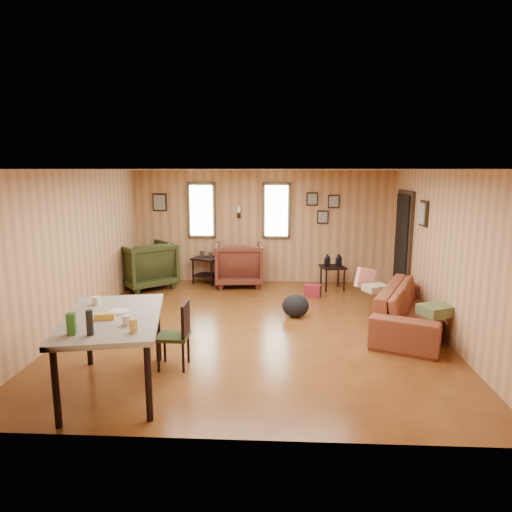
{
  "coord_description": "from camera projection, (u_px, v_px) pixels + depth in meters",
  "views": [
    {
      "loc": [
        0.37,
        -6.72,
        2.39
      ],
      "look_at": [
        0.0,
        0.4,
        1.05
      ],
      "focal_mm": 32.0,
      "sensor_mm": 36.0,
      "label": 1
    }
  ],
  "objects": [
    {
      "name": "recliner_green",
      "position": [
        146.0,
        263.0,
        9.37
      ],
      "size": [
        1.38,
        1.38,
        1.04
      ],
      "primitive_type": "imported",
      "rotation": [
        0.0,
        0.0,
        -2.43
      ],
      "color": "#2A3216",
      "rests_on": "ground"
    },
    {
      "name": "backpack",
      "position": [
        296.0,
        306.0,
        7.52
      ],
      "size": [
        0.52,
        0.44,
        0.38
      ],
      "rotation": [
        0.0,
        0.0,
        -0.28
      ],
      "color": "black",
      "rests_on": "ground"
    },
    {
      "name": "sofa_pillows",
      "position": [
        400.0,
        295.0,
        6.98
      ],
      "size": [
        1.19,
        1.86,
        0.39
      ],
      "rotation": [
        0.0,
        0.0,
        0.44
      ],
      "color": "brown",
      "rests_on": "sofa"
    },
    {
      "name": "room",
      "position": [
        266.0,
        248.0,
        7.09
      ],
      "size": [
        5.54,
        6.04,
        2.44
      ],
      "color": "brown",
      "rests_on": "ground"
    },
    {
      "name": "side_table",
      "position": [
        333.0,
        265.0,
        9.23
      ],
      "size": [
        0.54,
        0.54,
        0.74
      ],
      "rotation": [
        0.0,
        0.0,
        0.19
      ],
      "color": "black",
      "rests_on": "ground"
    },
    {
      "name": "dining_table",
      "position": [
        112.0,
        323.0,
        4.91
      ],
      "size": [
        1.31,
        1.83,
        1.09
      ],
      "rotation": [
        0.0,
        0.0,
        0.2
      ],
      "color": "gray",
      "rests_on": "ground"
    },
    {
      "name": "recliner_brown",
      "position": [
        239.0,
        262.0,
        9.59
      ],
      "size": [
        1.06,
        1.01,
        1.0
      ],
      "primitive_type": "imported",
      "rotation": [
        0.0,
        0.0,
        3.25
      ],
      "color": "#552519",
      "rests_on": "ground"
    },
    {
      "name": "cooler",
      "position": [
        313.0,
        291.0,
        8.79
      ],
      "size": [
        0.35,
        0.29,
        0.22
      ],
      "rotation": [
        0.0,
        0.0,
        -0.25
      ],
      "color": "maroon",
      "rests_on": "ground"
    },
    {
      "name": "end_table",
      "position": [
        207.0,
        265.0,
        9.77
      ],
      "size": [
        0.69,
        0.66,
        0.69
      ],
      "rotation": [
        0.0,
        0.0,
        -0.38
      ],
      "color": "black",
      "rests_on": "ground"
    },
    {
      "name": "sofa",
      "position": [
        415.0,
        301.0,
        6.86
      ],
      "size": [
        1.53,
        2.37,
        0.9
      ],
      "primitive_type": "imported",
      "rotation": [
        0.0,
        0.0,
        1.16
      ],
      "color": "brown",
      "rests_on": "ground"
    },
    {
      "name": "dining_chair",
      "position": [
        178.0,
        331.0,
        5.54
      ],
      "size": [
        0.37,
        0.37,
        0.82
      ],
      "rotation": [
        0.0,
        0.0,
        -0.01
      ],
      "color": "#2A3216",
      "rests_on": "ground"
    }
  ]
}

